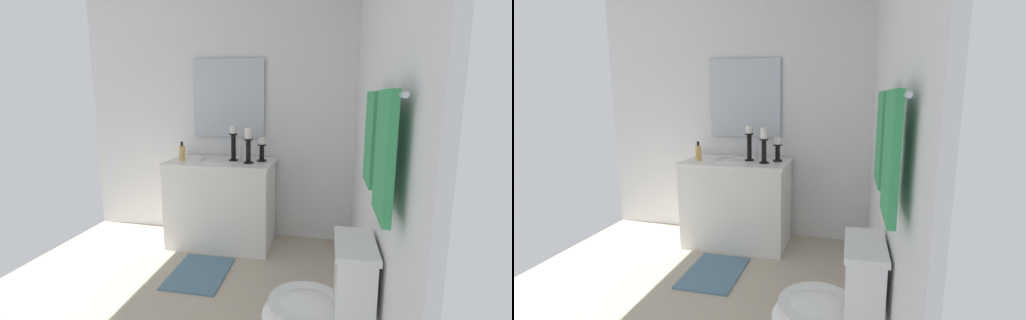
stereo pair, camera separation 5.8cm
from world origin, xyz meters
The scene contains 15 objects.
floor centered at (0.00, 0.00, -0.01)m, with size 2.54×2.79×0.02m, color beige.
wall_back centered at (0.00, 1.40, 1.23)m, with size 2.54×0.04×2.45m, color white.
wall_left centered at (-1.27, 0.00, 1.23)m, with size 0.04×2.79×2.45m, color white.
vanity_cabinet centered at (-0.95, 0.14, 0.42)m, with size 0.58×1.01×0.83m.
sink_basin centered at (-0.95, 0.14, 0.79)m, with size 0.40×0.40×0.24m.
mirror centered at (-1.23, 0.14, 1.41)m, with size 0.02×0.73×0.77m, color silver.
candle_holder_tall centered at (-1.00, 0.52, 0.95)m, with size 0.09×0.09×0.23m.
candle_holder_short centered at (-0.88, 0.42, 1.00)m, with size 0.09×0.09×0.32m.
candle_holder_mid centered at (-0.97, 0.25, 1.00)m, with size 0.09×0.09×0.33m.
soap_bottle centered at (-0.89, -0.23, 0.90)m, with size 0.06×0.06×0.18m.
toilet centered at (0.55, 1.11, 0.37)m, with size 0.39×0.54×0.75m.
towel_bar centered at (0.66, 1.34, 1.43)m, with size 0.02×0.02×0.78m, color silver.
towel_near_vanity centered at (0.47, 1.32, 1.23)m, with size 0.28×0.03×0.43m, color #389E59.
towel_center centered at (0.86, 1.32, 1.22)m, with size 0.28×0.03×0.46m, color #389E59.
bath_mat centered at (-0.32, 0.14, 0.01)m, with size 0.60×0.44×0.02m, color slate.
Camera 2 is at (2.12, 1.17, 1.42)m, focal length 24.19 mm.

